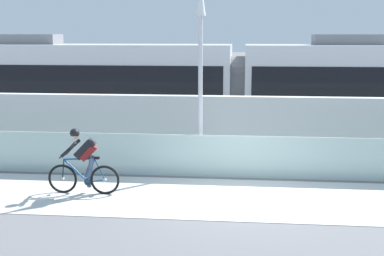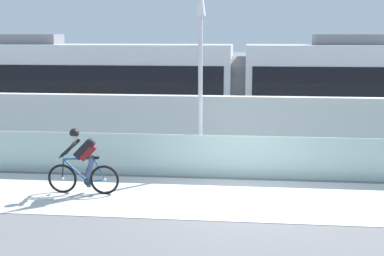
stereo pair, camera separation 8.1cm
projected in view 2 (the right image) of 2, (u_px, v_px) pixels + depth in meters
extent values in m
plane|color=slate|center=(241.00, 199.00, 12.49)|extent=(200.00, 200.00, 0.00)
cube|color=silver|center=(241.00, 198.00, 12.49)|extent=(32.00, 3.20, 0.01)
cube|color=#ADC6C1|center=(242.00, 157.00, 14.20)|extent=(32.00, 0.05, 1.15)
cube|color=silver|center=(243.00, 129.00, 15.89)|extent=(32.00, 0.36, 2.00)
cube|color=#595654|center=(244.00, 145.00, 18.50)|extent=(32.00, 0.08, 0.01)
cube|color=#595654|center=(244.00, 137.00, 19.90)|extent=(32.00, 0.08, 0.01)
cube|color=silver|center=(82.00, 87.00, 19.49)|extent=(11.00, 2.50, 3.10)
cube|color=black|center=(81.00, 77.00, 19.43)|extent=(10.56, 2.54, 1.04)
cube|color=red|center=(83.00, 124.00, 19.73)|extent=(10.78, 2.53, 0.28)
cube|color=slate|center=(27.00, 39.00, 19.40)|extent=(2.40, 1.10, 0.36)
cylinder|color=black|center=(2.00, 125.00, 20.85)|extent=(0.60, 0.10, 0.60)
cube|color=#232326|center=(177.00, 130.00, 19.39)|extent=(1.40, 1.88, 0.20)
cylinder|color=black|center=(174.00, 135.00, 18.70)|extent=(0.60, 0.10, 0.60)
cylinder|color=black|center=(179.00, 128.00, 20.11)|extent=(0.60, 0.10, 0.60)
cube|color=slate|center=(349.00, 40.00, 18.19)|extent=(2.40, 1.10, 0.36)
cube|color=#232326|center=(300.00, 132.00, 18.92)|extent=(1.40, 1.88, 0.20)
cylinder|color=black|center=(302.00, 138.00, 18.23)|extent=(0.60, 0.10, 0.60)
cylinder|color=black|center=(299.00, 130.00, 19.64)|extent=(0.60, 0.10, 0.60)
cylinder|color=#59595B|center=(238.00, 89.00, 18.89)|extent=(0.60, 2.30, 2.30)
torus|color=black|center=(62.00, 179.00, 12.89)|extent=(0.72, 0.06, 0.72)
cylinder|color=#99999E|center=(62.00, 179.00, 12.89)|extent=(0.07, 0.10, 0.07)
torus|color=black|center=(104.00, 180.00, 12.78)|extent=(0.72, 0.06, 0.72)
cylinder|color=#99999E|center=(104.00, 180.00, 12.78)|extent=(0.07, 0.10, 0.07)
cylinder|color=#144C8C|center=(75.00, 170.00, 12.81)|extent=(0.60, 0.04, 0.58)
cylinder|color=#144C8C|center=(91.00, 170.00, 12.77)|extent=(0.22, 0.04, 0.59)
cylinder|color=#144C8C|center=(79.00, 159.00, 12.75)|extent=(0.76, 0.04, 0.07)
cylinder|color=#144C8C|center=(96.00, 181.00, 12.80)|extent=(0.43, 0.03, 0.09)
cylinder|color=#144C8C|center=(99.00, 169.00, 12.74)|extent=(0.27, 0.02, 0.53)
cylinder|color=black|center=(63.00, 169.00, 12.84)|extent=(0.08, 0.03, 0.49)
cube|color=black|center=(94.00, 158.00, 12.71)|extent=(0.24, 0.10, 0.05)
cylinder|color=black|center=(63.00, 155.00, 12.78)|extent=(0.03, 0.58, 0.03)
cylinder|color=#262628|center=(87.00, 182.00, 12.83)|extent=(0.18, 0.02, 0.18)
cube|color=black|center=(85.00, 149.00, 12.69)|extent=(0.50, 0.28, 0.51)
cube|color=maroon|center=(89.00, 153.00, 12.70)|extent=(0.38, 0.30, 0.38)
sphere|color=beige|center=(74.00, 135.00, 12.66)|extent=(0.20, 0.20, 0.20)
sphere|color=black|center=(74.00, 133.00, 12.65)|extent=(0.23, 0.23, 0.23)
cylinder|color=black|center=(70.00, 148.00, 12.73)|extent=(0.44, 0.41, 0.41)
cylinder|color=black|center=(70.00, 148.00, 12.73)|extent=(0.44, 0.41, 0.41)
cylinder|color=#384766|center=(90.00, 172.00, 12.78)|extent=(0.29, 0.33, 0.80)
cylinder|color=#384766|center=(90.00, 166.00, 12.76)|extent=(0.29, 0.33, 0.54)
cylinder|color=gray|center=(200.00, 170.00, 14.70)|extent=(0.24, 0.24, 0.20)
cylinder|color=silver|center=(200.00, 95.00, 14.33)|extent=(0.12, 0.12, 4.20)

